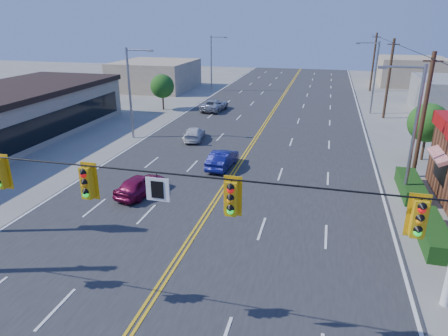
% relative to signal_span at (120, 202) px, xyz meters
% --- Properties ---
extents(ground, '(160.00, 160.00, 0.00)m').
position_rel_signal_span_xyz_m(ground, '(0.12, 0.00, -4.89)').
color(ground, gray).
rests_on(ground, ground).
extents(road, '(20.00, 120.00, 0.06)m').
position_rel_signal_span_xyz_m(road, '(0.12, 20.00, -4.86)').
color(road, '#2D2D30').
rests_on(road, ground).
extents(signal_span, '(24.32, 0.34, 9.00)m').
position_rel_signal_span_xyz_m(signal_span, '(0.00, 0.00, 0.00)').
color(signal_span, '#47301E').
rests_on(signal_span, ground).
extents(streetlight_se, '(2.55, 0.25, 8.00)m').
position_rel_signal_span_xyz_m(streetlight_se, '(10.91, 14.00, -0.37)').
color(streetlight_se, gray).
rests_on(streetlight_se, ground).
extents(streetlight_ne, '(2.55, 0.25, 8.00)m').
position_rel_signal_span_xyz_m(streetlight_ne, '(10.91, 38.00, -0.37)').
color(streetlight_ne, gray).
rests_on(streetlight_ne, ground).
extents(streetlight_sw, '(2.55, 0.25, 8.00)m').
position_rel_signal_span_xyz_m(streetlight_sw, '(-10.67, 22.00, -0.37)').
color(streetlight_sw, gray).
rests_on(streetlight_sw, ground).
extents(streetlight_nw, '(2.55, 0.25, 8.00)m').
position_rel_signal_span_xyz_m(streetlight_nw, '(-10.67, 48.00, -0.37)').
color(streetlight_nw, gray).
rests_on(streetlight_nw, ground).
extents(utility_pole_near, '(0.28, 0.28, 8.40)m').
position_rel_signal_span_xyz_m(utility_pole_near, '(12.32, 18.00, -0.69)').
color(utility_pole_near, '#47301E').
rests_on(utility_pole_near, ground).
extents(utility_pole_mid, '(0.28, 0.28, 8.40)m').
position_rel_signal_span_xyz_m(utility_pole_mid, '(12.32, 36.00, -0.69)').
color(utility_pole_mid, '#47301E').
rests_on(utility_pole_mid, ground).
extents(utility_pole_far, '(0.28, 0.28, 8.40)m').
position_rel_signal_span_xyz_m(utility_pole_far, '(12.32, 54.00, -0.69)').
color(utility_pole_far, '#47301E').
rests_on(utility_pole_far, ground).
extents(tree_kfc_rear, '(2.94, 2.94, 4.41)m').
position_rel_signal_span_xyz_m(tree_kfc_rear, '(13.62, 22.00, -1.95)').
color(tree_kfc_rear, '#47301E').
rests_on(tree_kfc_rear, ground).
extents(tree_west, '(2.80, 2.80, 4.20)m').
position_rel_signal_span_xyz_m(tree_west, '(-12.88, 34.00, -2.09)').
color(tree_west, '#47301E').
rests_on(tree_west, ground).
extents(bld_west_far, '(11.00, 12.00, 4.20)m').
position_rel_signal_span_xyz_m(bld_west_far, '(-19.88, 48.00, -2.79)').
color(bld_west_far, tan).
rests_on(bld_west_far, ground).
extents(bld_east_far, '(10.00, 10.00, 4.40)m').
position_rel_signal_span_xyz_m(bld_east_far, '(19.12, 62.00, -2.69)').
color(bld_east_far, tan).
rests_on(bld_east_far, ground).
extents(car_magenta, '(2.32, 4.04, 1.29)m').
position_rel_signal_span_xyz_m(car_magenta, '(-4.59, 10.41, -4.24)').
color(car_magenta, maroon).
rests_on(car_magenta, ground).
extents(car_blue, '(1.64, 4.01, 1.29)m').
position_rel_signal_span_xyz_m(car_blue, '(-0.92, 16.33, -4.24)').
color(car_blue, navy).
rests_on(car_blue, ground).
extents(car_white, '(2.12, 4.04, 1.12)m').
position_rel_signal_span_xyz_m(car_white, '(-5.18, 22.61, -4.33)').
color(car_white, silver).
rests_on(car_white, ground).
extents(car_silver, '(2.57, 4.96, 1.34)m').
position_rel_signal_span_xyz_m(car_silver, '(-6.70, 34.78, -4.22)').
color(car_silver, '#B8B7BD').
rests_on(car_silver, ground).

